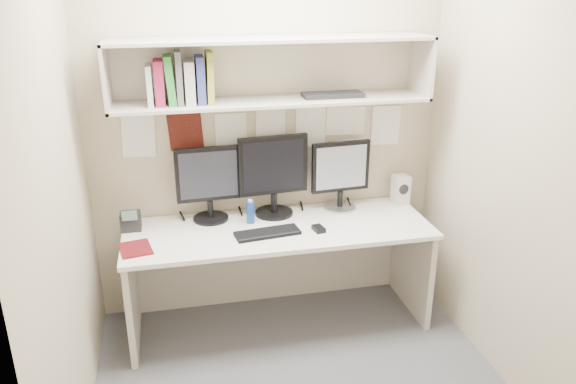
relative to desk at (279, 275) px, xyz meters
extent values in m
cube|color=#4B4B51|center=(0.00, -0.65, -0.37)|extent=(2.40, 2.00, 0.01)
cube|color=#B7A88C|center=(0.00, 0.35, 0.93)|extent=(2.40, 0.02, 2.60)
cube|color=#B7A88C|center=(0.00, -1.65, 0.93)|extent=(2.40, 0.02, 2.60)
cube|color=#B7A88C|center=(-1.20, -0.65, 0.93)|extent=(0.02, 2.00, 2.60)
cube|color=#B7A88C|center=(1.20, -0.65, 0.93)|extent=(0.02, 2.00, 2.60)
cube|color=white|center=(0.00, -0.01, 0.35)|extent=(2.00, 0.70, 0.03)
cube|color=beige|center=(0.00, 0.32, -0.02)|extent=(1.96, 0.02, 0.70)
cube|color=beige|center=(0.00, 0.16, 1.16)|extent=(2.00, 0.38, 0.02)
cube|color=beige|center=(0.00, 0.16, 1.54)|extent=(2.00, 0.38, 0.02)
cube|color=beige|center=(0.00, 0.34, 1.35)|extent=(2.00, 0.02, 0.40)
cube|color=beige|center=(-0.99, 0.16, 1.35)|extent=(0.02, 0.38, 0.40)
cube|color=beige|center=(0.99, 0.16, 1.35)|extent=(0.02, 0.38, 0.40)
cylinder|color=black|center=(-0.42, 0.21, 0.37)|extent=(0.24, 0.24, 0.02)
cylinder|color=black|center=(-0.42, 0.21, 0.44)|extent=(0.04, 0.04, 0.12)
cube|color=black|center=(-0.42, 0.22, 0.68)|extent=(0.43, 0.06, 0.37)
cube|color=black|center=(-0.42, 0.20, 0.68)|extent=(0.38, 0.02, 0.31)
cylinder|color=black|center=(0.01, 0.21, 0.37)|extent=(0.26, 0.26, 0.02)
cylinder|color=black|center=(0.01, 0.21, 0.45)|extent=(0.04, 0.04, 0.13)
cube|color=black|center=(0.01, 0.22, 0.72)|extent=(0.48, 0.08, 0.40)
cube|color=black|center=(0.01, 0.20, 0.72)|extent=(0.41, 0.04, 0.34)
cylinder|color=#A5A5AA|center=(0.49, 0.21, 0.37)|extent=(0.23, 0.23, 0.02)
cylinder|color=black|center=(0.49, 0.21, 0.44)|extent=(0.04, 0.04, 0.11)
cube|color=black|center=(0.49, 0.22, 0.67)|extent=(0.42, 0.07, 0.35)
cube|color=#A9A9AD|center=(0.49, 0.20, 0.67)|extent=(0.36, 0.03, 0.30)
cube|color=black|center=(-0.09, -0.11, 0.37)|extent=(0.43, 0.20, 0.02)
cube|color=black|center=(0.24, -0.12, 0.38)|extent=(0.08, 0.11, 0.03)
cube|color=silver|center=(0.94, 0.21, 0.47)|extent=(0.12, 0.12, 0.21)
cylinder|color=black|center=(0.94, 0.16, 0.49)|extent=(0.07, 0.02, 0.07)
cylinder|color=navy|center=(-0.17, 0.10, 0.44)|extent=(0.05, 0.05, 0.15)
cylinder|color=white|center=(-0.17, 0.10, 0.52)|extent=(0.03, 0.03, 0.02)
cube|color=#550E11|center=(-0.90, -0.14, 0.37)|extent=(0.22, 0.25, 0.01)
cube|color=black|center=(-0.94, 0.16, 0.42)|extent=(0.13, 0.11, 0.12)
cube|color=#4C6659|center=(-0.94, 0.10, 0.49)|extent=(0.10, 0.01, 0.06)
cube|color=beige|center=(-0.75, 0.16, 1.29)|extent=(0.03, 0.20, 0.24)
cube|color=maroon|center=(-0.69, 0.16, 1.31)|extent=(0.06, 0.20, 0.26)
cube|color=#2A7F2F|center=(-0.63, 0.16, 1.32)|extent=(0.05, 0.20, 0.29)
cube|color=#55575B|center=(-0.57, 0.16, 1.33)|extent=(0.04, 0.20, 0.32)
cube|color=#B8B8B2|center=(-0.51, 0.16, 1.30)|extent=(0.06, 0.20, 0.26)
cube|color=navy|center=(-0.45, 0.16, 1.31)|extent=(0.05, 0.20, 0.28)
cube|color=olive|center=(-0.39, 0.16, 1.33)|extent=(0.04, 0.20, 0.31)
cube|color=black|center=(0.39, 0.15, 1.19)|extent=(0.39, 0.15, 0.03)
camera|label=1|loc=(-0.65, -3.29, 1.90)|focal=35.00mm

